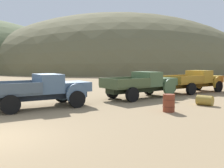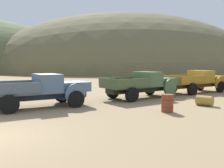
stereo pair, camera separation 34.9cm
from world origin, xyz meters
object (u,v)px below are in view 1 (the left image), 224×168
object	(u,v)px
truck_chalk_blue	(47,90)
oil_drum_by_truck	(169,103)
truck_weathered_green	(145,84)
oil_drum_tipped	(205,100)
truck_mustard	(198,81)

from	to	relation	value
truck_chalk_blue	oil_drum_by_truck	distance (m)	6.82
truck_weathered_green	oil_drum_by_truck	world-z (taller)	truck_weathered_green
oil_drum_by_truck	truck_weathered_green	bearing A→B (deg)	70.06
oil_drum_tipped	truck_weathered_green	bearing A→B (deg)	106.28
truck_chalk_blue	oil_drum_tipped	distance (m)	9.28
truck_chalk_blue	oil_drum_tipped	xyz separation A→B (m)	(8.60, -3.42, -0.69)
truck_weathered_green	oil_drum_tipped	world-z (taller)	truck_weathered_green
truck_weathered_green	oil_drum_by_truck	xyz separation A→B (m)	(-1.89, -5.20, -0.55)
oil_drum_by_truck	truck_chalk_blue	bearing A→B (deg)	142.56
oil_drum_tipped	truck_mustard	bearing A→B (deg)	48.97
truck_chalk_blue	truck_mustard	xyz separation A→B (m)	(13.45, 2.15, -0.00)
truck_mustard	oil_drum_by_truck	world-z (taller)	truck_mustard
truck_weathered_green	truck_mustard	xyz separation A→B (m)	(6.16, 1.09, -0.02)
truck_chalk_blue	truck_mustard	bearing A→B (deg)	2.18
truck_chalk_blue	truck_weathered_green	xyz separation A→B (m)	(7.29, 1.06, 0.01)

